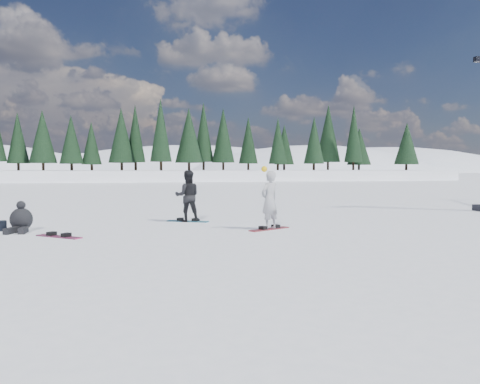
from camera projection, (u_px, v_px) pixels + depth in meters
The scene contains 8 objects.
ground at pixel (187, 231), 14.00m from camera, with size 420.00×420.00×0.00m, color white.
alpine_backdrop at pixel (119, 205), 197.37m from camera, with size 412.50×227.00×53.20m.
snowboarder_woman at pixel (269, 200), 14.30m from camera, with size 0.79×0.72×1.95m.
snowboarder_man at pixel (188, 196), 16.38m from camera, with size 0.88×0.68×1.81m, color black.
seated_rider at pixel (21, 220), 13.91m from camera, with size 0.71×1.11×0.91m.
snowboard_woman at pixel (269, 229), 14.35m from camera, with size 1.50×0.28×0.03m, color maroon.
snowboard_man at pixel (188, 221), 16.43m from camera, with size 1.50×0.28×0.03m, color teal.
snowboard_loose_b at pixel (59, 237), 12.79m from camera, with size 1.50×0.28×0.03m, color #972151.
Camera 1 is at (-1.26, -13.96, 1.90)m, focal length 35.00 mm.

